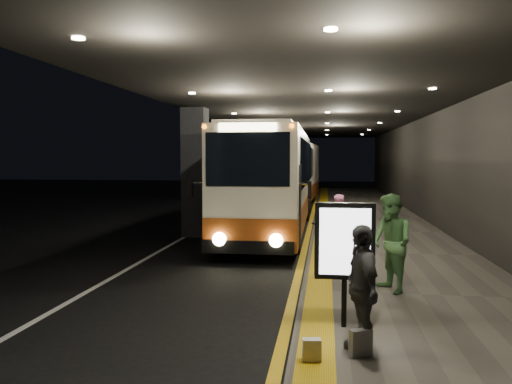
# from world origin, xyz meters

# --- Properties ---
(ground) EXTENTS (90.00, 90.00, 0.00)m
(ground) POSITION_xyz_m (0.00, 0.00, 0.00)
(ground) COLOR black
(lane_line_white) EXTENTS (0.12, 50.00, 0.01)m
(lane_line_white) POSITION_xyz_m (-1.80, 5.00, 0.01)
(lane_line_white) COLOR silver
(lane_line_white) RESTS_ON ground
(kerb_stripe_yellow) EXTENTS (0.18, 50.00, 0.01)m
(kerb_stripe_yellow) POSITION_xyz_m (2.35, 5.00, 0.01)
(kerb_stripe_yellow) COLOR gold
(kerb_stripe_yellow) RESTS_ON ground
(sidewalk) EXTENTS (4.50, 50.00, 0.15)m
(sidewalk) POSITION_xyz_m (4.75, 5.00, 0.07)
(sidewalk) COLOR #514C44
(sidewalk) RESTS_ON ground
(tactile_strip) EXTENTS (0.50, 50.00, 0.01)m
(tactile_strip) POSITION_xyz_m (2.85, 5.00, 0.16)
(tactile_strip) COLOR gold
(tactile_strip) RESTS_ON sidewalk
(terminal_wall) EXTENTS (0.10, 50.00, 6.00)m
(terminal_wall) POSITION_xyz_m (7.00, 5.00, 3.00)
(terminal_wall) COLOR black
(terminal_wall) RESTS_ON ground
(support_columns) EXTENTS (0.80, 24.80, 4.40)m
(support_columns) POSITION_xyz_m (-1.50, 4.00, 2.20)
(support_columns) COLOR black
(support_columns) RESTS_ON ground
(canopy) EXTENTS (9.00, 50.00, 0.40)m
(canopy) POSITION_xyz_m (2.50, 5.00, 4.60)
(canopy) COLOR black
(canopy) RESTS_ON support_columns
(coach_main) EXTENTS (2.44, 11.47, 3.56)m
(coach_main) POSITION_xyz_m (1.07, 4.88, 1.71)
(coach_main) COLOR beige
(coach_main) RESTS_ON ground
(coach_second) EXTENTS (2.86, 11.17, 3.47)m
(coach_second) POSITION_xyz_m (1.07, 15.20, 1.67)
(coach_second) COLOR beige
(coach_second) RESTS_ON ground
(passenger_boarding) EXTENTS (0.48, 0.64, 1.59)m
(passenger_boarding) POSITION_xyz_m (3.36, 0.63, 0.94)
(passenger_boarding) COLOR #D0619B
(passenger_boarding) RESTS_ON sidewalk
(passenger_waiting_green) EXTENTS (0.89, 1.07, 1.88)m
(passenger_waiting_green) POSITION_xyz_m (4.19, -3.08, 1.09)
(passenger_waiting_green) COLOR #4E8248
(passenger_waiting_green) RESTS_ON sidewalk
(passenger_waiting_grey) EXTENTS (0.72, 1.08, 1.69)m
(passenger_waiting_grey) POSITION_xyz_m (3.44, -6.12, 0.99)
(passenger_waiting_grey) COLOR #46464A
(passenger_waiting_grey) RESTS_ON sidewalk
(bag_polka) EXTENTS (0.31, 0.23, 0.35)m
(bag_polka) POSITION_xyz_m (3.42, -6.29, 0.32)
(bag_polka) COLOR black
(bag_polka) RESTS_ON sidewalk
(bag_plain) EXTENTS (0.25, 0.17, 0.29)m
(bag_plain) POSITION_xyz_m (2.80, -6.55, 0.29)
(bag_plain) COLOR silver
(bag_plain) RESTS_ON sidewalk
(info_sign) EXTENTS (0.89, 0.14, 1.89)m
(info_sign) POSITION_xyz_m (3.25, -5.19, 1.42)
(info_sign) COLOR black
(info_sign) RESTS_ON sidewalk
(stanchion_post) EXTENTS (0.05, 0.05, 1.15)m
(stanchion_post) POSITION_xyz_m (2.75, -1.98, 0.72)
(stanchion_post) COLOR black
(stanchion_post) RESTS_ON sidewalk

